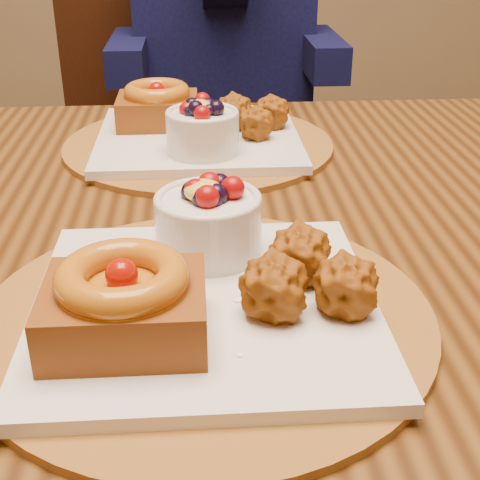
% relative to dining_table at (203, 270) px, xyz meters
% --- Properties ---
extents(dining_table, '(1.60, 0.90, 0.76)m').
position_rel_dining_table_xyz_m(dining_table, '(0.00, 0.00, 0.00)').
color(dining_table, '#321A09').
rests_on(dining_table, ground).
extents(place_setting_near, '(0.38, 0.38, 0.09)m').
position_rel_dining_table_xyz_m(place_setting_near, '(-0.00, -0.21, 0.11)').
color(place_setting_near, brown).
rests_on(place_setting_near, dining_table).
extents(place_setting_far, '(0.38, 0.38, 0.09)m').
position_rel_dining_table_xyz_m(place_setting_far, '(-0.00, 0.21, 0.10)').
color(place_setting_far, brown).
rests_on(place_setting_far, dining_table).
extents(chair_far, '(0.44, 0.44, 0.89)m').
position_rel_dining_table_xyz_m(chair_far, '(-0.13, 0.96, -0.18)').
color(chair_far, black).
rests_on(chair_far, ground).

